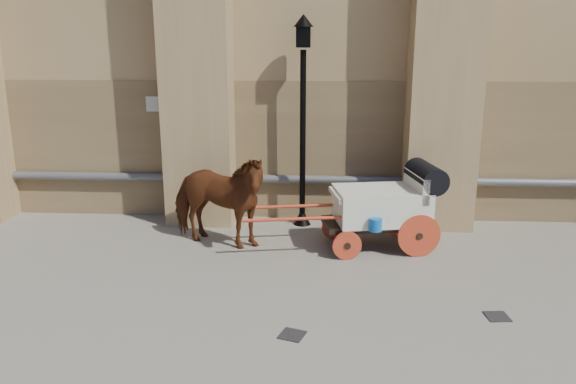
{
  "coord_description": "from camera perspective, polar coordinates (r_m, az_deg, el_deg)",
  "views": [
    {
      "loc": [
        1.57,
        -7.96,
        3.78
      ],
      "look_at": [
        0.96,
        2.15,
        1.08
      ],
      "focal_mm": 35.0,
      "sensor_mm": 36.0,
      "label": 1
    }
  ],
  "objects": [
    {
      "name": "ground",
      "position": [
        8.95,
        -7.07,
        -10.16
      ],
      "size": [
        90.0,
        90.0,
        0.0
      ],
      "primitive_type": "plane",
      "color": "#6B6458",
      "rests_on": "ground"
    },
    {
      "name": "horse",
      "position": [
        10.64,
        -7.22,
        -0.8
      ],
      "size": [
        2.36,
        1.64,
        1.82
      ],
      "primitive_type": "imported",
      "rotation": [
        0.0,
        0.0,
        1.23
      ],
      "color": "brown",
      "rests_on": "ground"
    },
    {
      "name": "carriage",
      "position": [
        10.66,
        10.07,
        -1.12
      ],
      "size": [
        3.8,
        1.62,
        1.62
      ],
      "rotation": [
        0.0,
        0.0,
        0.18
      ],
      "color": "black",
      "rests_on": "ground"
    },
    {
      "name": "street_lamp",
      "position": [
        11.57,
        1.52,
        7.65
      ],
      "size": [
        0.4,
        0.4,
        4.32
      ],
      "color": "black",
      "rests_on": "ground"
    },
    {
      "name": "drain_grate_near",
      "position": [
        7.72,
        0.42,
        -14.31
      ],
      "size": [
        0.41,
        0.41,
        0.01
      ],
      "primitive_type": "cube",
      "rotation": [
        0.0,
        0.0,
        -0.34
      ],
      "color": "black",
      "rests_on": "ground"
    },
    {
      "name": "drain_grate_far",
      "position": [
        8.7,
        20.47,
        -11.76
      ],
      "size": [
        0.35,
        0.35,
        0.01
      ],
      "primitive_type": "cube",
      "rotation": [
        0.0,
        0.0,
        0.1
      ],
      "color": "black",
      "rests_on": "ground"
    }
  ]
}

